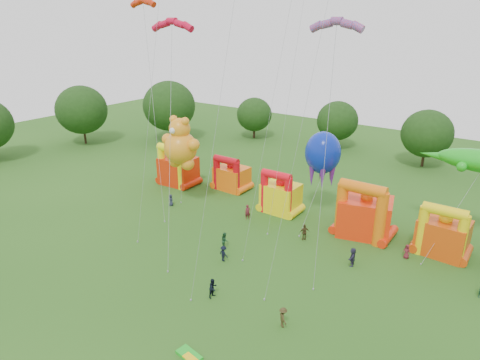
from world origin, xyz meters
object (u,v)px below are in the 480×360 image
Objects in this scene: bouncy_castle_2 at (280,196)px; gecko_kite at (460,202)px; octopus_kite at (320,168)px; bouncy_castle_0 at (177,169)px; teddy_bear_kite at (180,146)px; spectator_4 at (304,232)px; spectator_0 at (171,200)px.

bouncy_castle_2 is 0.49× the size of gecko_kite.
bouncy_castle_0 is at bearing -175.66° from octopus_kite.
bouncy_castle_0 is at bearing 138.24° from teddy_bear_kite.
spectator_4 is at bearing -76.22° from octopus_kite.
octopus_kite is (4.54, 1.42, 4.23)m from bouncy_castle_2.
teddy_bear_kite reaches higher than spectator_4.
teddy_bear_kite is 6.31× the size of spectator_4.
teddy_bear_kite is 1.03× the size of gecko_kite.
gecko_kite reaches higher than bouncy_castle_2.
bouncy_castle_0 is at bearing 131.99° from spectator_0.
bouncy_castle_2 is 20.46m from gecko_kite.
octopus_kite is (16.01, 7.12, -1.74)m from teddy_bear_kite.
bouncy_castle_2 is at bearing 32.96° from spectator_0.
spectator_4 is at bearing -39.09° from bouncy_castle_2.
teddy_bear_kite is at bearing -165.40° from gecko_kite.
spectator_4 is (17.58, 0.73, -7.23)m from teddy_bear_kite.
bouncy_castle_2 is at bearing -87.59° from spectator_4.
gecko_kite is 34.40m from spectator_0.
spectator_0 is (4.79, -6.43, -1.63)m from bouncy_castle_0.
octopus_kite reaches higher than gecko_kite.
spectator_0 is at bearing -53.33° from bouncy_castle_0.
teddy_bear_kite is 17.61m from octopus_kite.
teddy_bear_kite is at bearing -41.76° from bouncy_castle_0.
bouncy_castle_2 is at bearing -162.61° from octopus_kite.
bouncy_castle_0 is 0.52× the size of teddy_bear_kite.
gecko_kite is 7.47× the size of spectator_0.
octopus_kite is 8.57m from spectator_4.
teddy_bear_kite is 1.12× the size of octopus_kite.
gecko_kite reaches higher than spectator_4.
bouncy_castle_0 is at bearing -175.79° from gecko_kite.
bouncy_castle_2 is at bearing 0.83° from bouncy_castle_0.
gecko_kite is at bearing 14.60° from teddy_bear_kite.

